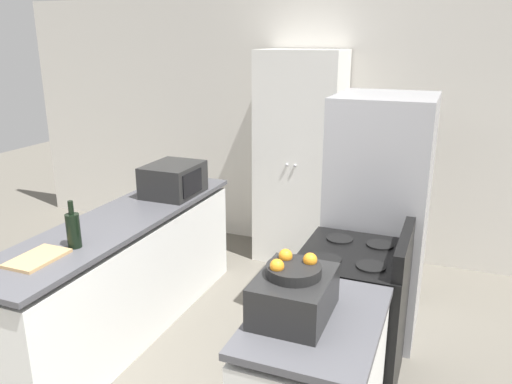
# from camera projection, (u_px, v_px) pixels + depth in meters

# --- Properties ---
(wall_back) EXTENTS (7.00, 0.06, 2.60)m
(wall_back) POSITION_uv_depth(u_px,v_px,m) (313.00, 127.00, 5.11)
(wall_back) COLOR silver
(wall_back) RESTS_ON ground_plane
(counter_left) EXTENTS (0.60, 2.43, 0.92)m
(counter_left) POSITION_uv_depth(u_px,v_px,m) (125.00, 277.00, 3.78)
(counter_left) COLOR silver
(counter_left) RESTS_ON ground_plane
(pantry_cabinet) EXTENTS (0.80, 0.58, 2.08)m
(pantry_cabinet) POSITION_uv_depth(u_px,v_px,m) (300.00, 159.00, 4.91)
(pantry_cabinet) COLOR white
(pantry_cabinet) RESTS_ON ground_plane
(stove) EXTENTS (0.66, 0.71, 1.08)m
(stove) POSITION_uv_depth(u_px,v_px,m) (350.00, 318.00, 3.17)
(stove) COLOR black
(stove) RESTS_ON ground_plane
(refrigerator) EXTENTS (0.72, 0.79, 1.80)m
(refrigerator) POSITION_uv_depth(u_px,v_px,m) (378.00, 216.00, 3.73)
(refrigerator) COLOR #A3A3A8
(refrigerator) RESTS_ON ground_plane
(microwave) EXTENTS (0.40, 0.49, 0.26)m
(microwave) POSITION_uv_depth(u_px,v_px,m) (173.00, 179.00, 4.15)
(microwave) COLOR black
(microwave) RESTS_ON counter_left
(wine_bottle) EXTENTS (0.09, 0.09, 0.30)m
(wine_bottle) POSITION_uv_depth(u_px,v_px,m) (73.00, 230.00, 3.09)
(wine_bottle) COLOR black
(wine_bottle) RESTS_ON counter_left
(toaster_oven) EXTENTS (0.34, 0.43, 0.20)m
(toaster_oven) POSITION_uv_depth(u_px,v_px,m) (294.00, 295.00, 2.32)
(toaster_oven) COLOR black
(toaster_oven) RESTS_ON counter_right
(fruit_bowl) EXTENTS (0.26, 0.26, 0.10)m
(fruit_bowl) POSITION_uv_depth(u_px,v_px,m) (293.00, 268.00, 2.29)
(fruit_bowl) COLOR black
(fruit_bowl) RESTS_ON toaster_oven
(cutting_board) EXTENTS (0.22, 0.34, 0.02)m
(cutting_board) POSITION_uv_depth(u_px,v_px,m) (37.00, 258.00, 2.94)
(cutting_board) COLOR tan
(cutting_board) RESTS_ON counter_left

